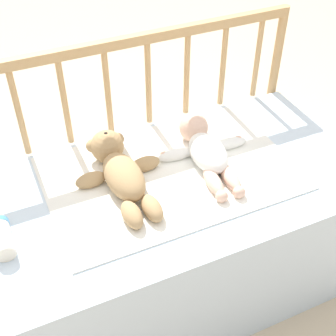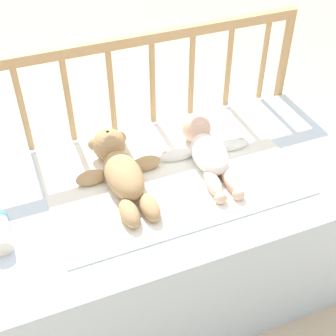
% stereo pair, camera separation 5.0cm
% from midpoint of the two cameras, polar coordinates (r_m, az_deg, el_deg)
% --- Properties ---
extents(ground_plane, '(12.00, 12.00, 0.00)m').
position_cam_midpoint_polar(ground_plane, '(1.99, 0.90, -13.71)').
color(ground_plane, '#C6B293').
extents(crib_mattress, '(1.34, 0.69, 0.55)m').
position_cam_midpoint_polar(crib_mattress, '(1.77, 1.00, -8.53)').
color(crib_mattress, silver).
rests_on(crib_mattress, ground_plane).
extents(crib_rail, '(1.34, 0.04, 0.92)m').
position_cam_midpoint_polar(crib_rail, '(1.78, -3.46, 7.94)').
color(crib_rail, tan).
rests_on(crib_rail, ground_plane).
extents(blanket, '(0.84, 0.55, 0.01)m').
position_cam_midpoint_polar(blanket, '(1.61, 1.17, -0.65)').
color(blanket, white).
rests_on(blanket, crib_mattress).
extents(teddy_bear, '(0.30, 0.43, 0.12)m').
position_cam_midpoint_polar(teddy_bear, '(1.56, -4.94, -0.07)').
color(teddy_bear, tan).
rests_on(teddy_bear, crib_mattress).
extents(baby, '(0.35, 0.42, 0.11)m').
position_cam_midpoint_polar(baby, '(1.65, 5.67, 2.09)').
color(baby, white).
rests_on(baby, crib_mattress).
extents(baby_bottle, '(0.06, 0.17, 0.06)m').
position_cam_midpoint_polar(baby_bottle, '(1.47, -18.90, -7.11)').
color(baby_bottle, '#F4E5CC').
rests_on(baby_bottle, crib_mattress).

